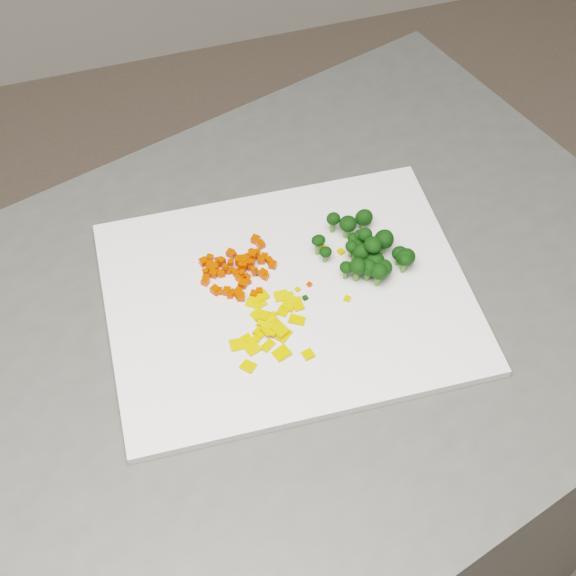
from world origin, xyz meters
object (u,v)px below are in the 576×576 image
object	(u,v)px
cutting_board	(288,296)
counter_block	(280,484)
carrot_pile	(239,261)
broccoli_pile	(361,242)
pepper_pile	(270,328)

from	to	relation	value
cutting_board	counter_block	bearing A→B (deg)	-133.43
carrot_pile	broccoli_pile	size ratio (longest dim) A/B	0.83
pepper_pile	carrot_pile	bearing A→B (deg)	95.34
cutting_board	carrot_pile	size ratio (longest dim) A/B	4.50
counter_block	carrot_pile	xyz separation A→B (m)	(-0.02, 0.07, 0.47)
counter_block	broccoli_pile	xyz separation A→B (m)	(0.11, 0.05, 0.49)
pepper_pile	broccoli_pile	bearing A→B (deg)	28.48
counter_block	pepper_pile	size ratio (longest dim) A/B	8.96
counter_block	pepper_pile	bearing A→B (deg)	-120.96
cutting_board	carrot_pile	bearing A→B (deg)	129.49
broccoli_pile	carrot_pile	bearing A→B (deg)	169.86
carrot_pile	pepper_pile	distance (m)	0.09
counter_block	cutting_board	bearing A→B (deg)	46.57
counter_block	cutting_board	xyz separation A→B (m)	(0.02, 0.02, 0.46)
carrot_pile	cutting_board	bearing A→B (deg)	-50.51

